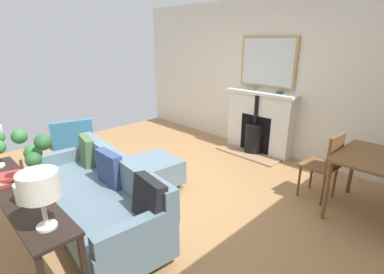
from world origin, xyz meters
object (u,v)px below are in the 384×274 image
object	(u,v)px
book_stack	(10,179)
dining_table	(377,166)
mantel_bowl_far	(280,92)
table_lamp_far_end	(39,187)
mantel_bowl_near	(252,88)
dining_chair_near_fireplace	(327,162)
potted_plant	(23,162)
fireplace	(258,125)
sofa	(99,198)
ottoman	(154,170)
armchair_accent	(72,141)
console_table	(20,199)

from	to	relation	value
book_stack	dining_table	size ratio (longest dim) A/B	0.33
mantel_bowl_far	dining_table	bearing A→B (deg)	62.91
table_lamp_far_end	mantel_bowl_near	bearing A→B (deg)	-165.92
mantel_bowl_far	dining_chair_near_fireplace	world-z (taller)	mantel_bowl_far
potted_plant	book_stack	xyz separation A→B (m)	(0.04, -0.47, -0.30)
mantel_bowl_near	dining_table	distance (m)	2.53
mantel_bowl_far	dining_table	xyz separation A→B (m)	(0.90, 1.75, -0.50)
fireplace	sofa	xyz separation A→B (m)	(3.18, 0.05, -0.15)
table_lamp_far_end	potted_plant	world-z (taller)	potted_plant
mantel_bowl_near	mantel_bowl_far	bearing A→B (deg)	90.00
table_lamp_far_end	potted_plant	size ratio (longest dim) A/B	0.72
ottoman	table_lamp_far_end	world-z (taller)	table_lamp_far_end
table_lamp_far_end	book_stack	distance (m)	0.98
book_stack	dining_table	distance (m)	3.80
mantel_bowl_near	book_stack	world-z (taller)	mantel_bowl_near
table_lamp_far_end	potted_plant	bearing A→B (deg)	-94.57
armchair_accent	console_table	world-z (taller)	armchair_accent
fireplace	potted_plant	xyz separation A→B (m)	(3.86, 0.28, 0.56)
console_table	book_stack	world-z (taller)	book_stack
dining_chair_near_fireplace	mantel_bowl_near	bearing A→B (deg)	-116.91
sofa	ottoman	distance (m)	1.02
console_table	book_stack	xyz separation A→B (m)	(0.00, -0.22, 0.12)
sofa	dining_chair_near_fireplace	xyz separation A→B (m)	(-2.32, 1.50, 0.18)
fireplace	ottoman	world-z (taller)	fireplace
sofa	dining_table	xyz separation A→B (m)	(-2.33, 2.04, 0.29)
book_stack	dining_chair_near_fireplace	xyz separation A→B (m)	(-3.04, 1.73, -0.23)
dining_table	dining_chair_near_fireplace	distance (m)	0.55
console_table	table_lamp_far_end	size ratio (longest dim) A/B	4.45
book_stack	dining_chair_near_fireplace	size ratio (longest dim) A/B	0.34
ottoman	console_table	distance (m)	1.77
fireplace	armchair_accent	xyz separation A→B (m)	(2.72, -1.69, -0.06)
fireplace	armchair_accent	size ratio (longest dim) A/B	1.60
ottoman	table_lamp_far_end	size ratio (longest dim) A/B	1.65
sofa	book_stack	distance (m)	0.86
ottoman	dining_table	distance (m)	2.72
dining_table	book_stack	bearing A→B (deg)	-36.62
mantel_bowl_near	console_table	bearing A→B (deg)	3.93
mantel_bowl_near	table_lamp_far_end	world-z (taller)	mantel_bowl_near
dining_chair_near_fireplace	sofa	bearing A→B (deg)	-32.90
mantel_bowl_far	ottoman	xyz separation A→B (m)	(2.25, -0.57, -0.89)
ottoman	potted_plant	world-z (taller)	potted_plant
table_lamp_far_end	book_stack	bearing A→B (deg)	-89.91
ottoman	armchair_accent	xyz separation A→B (m)	(0.52, -1.45, 0.19)
book_stack	dining_chair_near_fireplace	world-z (taller)	dining_chair_near_fireplace
console_table	table_lamp_far_end	xyz separation A→B (m)	(0.00, 0.72, 0.41)
ottoman	dining_table	size ratio (longest dim) A/B	0.75
table_lamp_far_end	book_stack	size ratio (longest dim) A/B	1.39
mantel_bowl_near	dining_table	xyz separation A→B (m)	(0.90, 2.32, -0.50)
sofa	fireplace	bearing A→B (deg)	-179.09
sofa	dining_chair_near_fireplace	distance (m)	2.77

